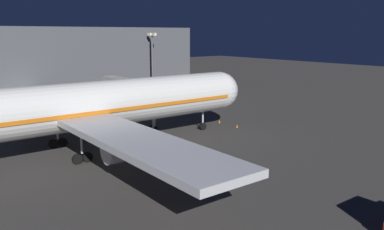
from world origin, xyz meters
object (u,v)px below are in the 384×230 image
at_px(traffic_cone_nose_port, 237,126).
at_px(traffic_cone_nose_starboard, 219,121).
at_px(airliner_at_gate, 62,110).
at_px(apron_floodlight_mast, 152,63).
at_px(jet_bridge, 137,89).

relative_size(traffic_cone_nose_port, traffic_cone_nose_starboard, 1.00).
distance_m(traffic_cone_nose_port, traffic_cone_nose_starboard, 4.40).
relative_size(airliner_at_gate, apron_floodlight_mast, 3.88).
xyz_separation_m(traffic_cone_nose_port, traffic_cone_nose_starboard, (4.40, 0.00, 0.00)).
bearing_deg(airliner_at_gate, traffic_cone_nose_starboard, -85.53).
relative_size(jet_bridge, traffic_cone_nose_starboard, 34.52).
distance_m(jet_bridge, traffic_cone_nose_starboard, 15.31).
xyz_separation_m(jet_bridge, traffic_cone_nose_port, (-12.59, -11.57, -5.80)).
height_order(jet_bridge, apron_floodlight_mast, apron_floodlight_mast).
distance_m(apron_floodlight_mast, traffic_cone_nose_port, 29.08).
distance_m(airliner_at_gate, apron_floodlight_mast, 38.91).
bearing_deg(apron_floodlight_mast, airliner_at_gate, 131.11).
bearing_deg(airliner_at_gate, apron_floodlight_mast, -48.89).
xyz_separation_m(airliner_at_gate, traffic_cone_nose_starboard, (2.20, -28.13, -5.71)).
height_order(apron_floodlight_mast, traffic_cone_nose_port, apron_floodlight_mast).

